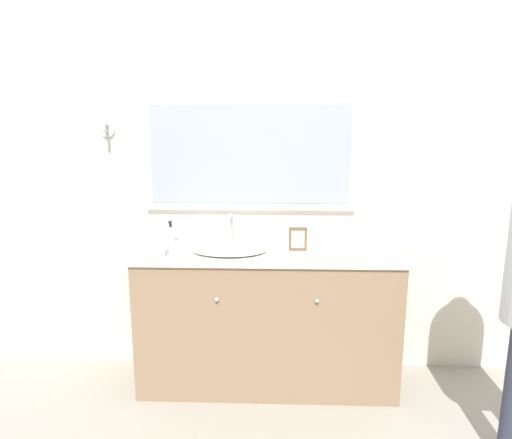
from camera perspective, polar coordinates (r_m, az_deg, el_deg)
The scene contains 9 objects.
ground_plane at distance 2.96m, azimuth 1.28°, elevation -22.30°, with size 14.00×14.00×0.00m, color #9E998E.
wall_back at distance 3.02m, azimuth 1.46°, elevation 4.61°, with size 8.00×0.18×2.55m.
vanity_counter at distance 2.97m, azimuth 1.39°, elevation -12.28°, with size 1.65×0.52×0.89m.
sink_basin at distance 2.81m, azimuth -3.38°, elevation -3.65°, with size 0.46×0.37×0.21m.
soap_bottle at distance 3.02m, azimuth -10.59°, elevation -1.89°, with size 0.05×0.05×0.16m.
appliance_box at distance 2.83m, azimuth 10.74°, elevation -2.72°, with size 0.21×0.14×0.14m.
picture_frame at distance 2.82m, azimuth 5.25°, elevation -2.46°, with size 0.11×0.01×0.15m.
hand_towel_near_sink at distance 2.79m, azimuth -12.60°, elevation -4.01°, with size 0.15×0.11×0.04m.
metal_tray at distance 3.01m, azimuth 14.98°, elevation -3.29°, with size 0.15×0.12×0.01m.
Camera 1 is at (0.03, -2.45, 1.66)m, focal length 32.00 mm.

